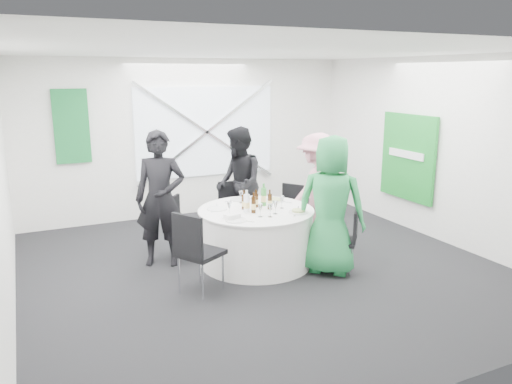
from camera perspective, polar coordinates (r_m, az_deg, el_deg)
name	(u,v)px	position (r m, az deg, el deg)	size (l,w,h in m)	color
floor	(262,268)	(6.76, 0.73, -8.63)	(6.00, 6.00, 0.00)	black
ceiling	(263,51)	(6.27, 0.81, 15.80)	(6.00, 6.00, 0.00)	white
wall_back	(190,138)	(9.13, -7.58, 6.15)	(6.00, 6.00, 0.00)	white
wall_front	(439,230)	(3.98, 20.18, -4.09)	(6.00, 6.00, 0.00)	white
wall_left	(0,187)	(5.75, -27.18, 0.48)	(6.00, 6.00, 0.00)	white
wall_right	(439,150)	(8.13, 20.18, 4.55)	(6.00, 6.00, 0.00)	white
window_panel	(206,132)	(9.18, -5.73, 6.86)	(2.60, 0.03, 1.60)	silver
window_brace_a	(207,132)	(9.14, -5.64, 6.84)	(0.05, 0.05, 3.16)	silver
window_brace_b	(207,132)	(9.14, -5.64, 6.84)	(0.05, 0.05, 3.16)	silver
green_banner	(72,126)	(8.65, -20.33, 7.04)	(0.55, 0.04, 1.20)	#166E2F
green_sign	(408,157)	(8.55, 16.95, 3.83)	(0.05, 1.20, 1.40)	#18882A
banquet_table	(256,236)	(6.80, 0.00, -5.08)	(1.56, 1.56, 0.76)	silver
chair_back	(232,206)	(7.82, -2.75, -1.57)	(0.45, 0.45, 0.89)	black
chair_back_left	(181,221)	(7.15, -8.62, -3.33)	(0.55, 0.55, 0.85)	black
chair_back_right	(290,209)	(7.64, 3.93, -1.96)	(0.56, 0.56, 0.89)	black
chair_front_right	(347,236)	(6.58, 10.33, -4.94)	(0.54, 0.54, 0.84)	black
chair_front_left	(195,247)	(5.82, -6.97, -6.26)	(0.63, 0.62, 1.00)	black
person_man_back_left	(160,199)	(6.74, -10.86, -0.77)	(0.67, 0.44, 1.83)	black
person_man_back	(239,184)	(7.71, -1.98, 0.97)	(0.85, 0.47, 1.75)	black
person_woman_pink	(317,189)	(7.57, 6.94, 0.37)	(1.09, 0.51, 1.68)	pink
person_woman_green	(331,206)	(6.41, 8.54, -1.54)	(0.88, 0.57, 1.80)	#27914B
plate_back	(240,199)	(7.19, -1.80, -0.85)	(0.29, 0.29, 0.01)	white
plate_back_left	(217,209)	(6.71, -4.49, -1.93)	(0.27, 0.27, 0.01)	white
plate_back_right	(274,200)	(7.12, 2.12, -0.93)	(0.28, 0.28, 0.04)	white
plate_front_right	(298,211)	(6.56, 4.85, -2.23)	(0.25, 0.25, 0.04)	white
plate_front_left	(236,220)	(6.19, -2.30, -3.22)	(0.27, 0.27, 0.01)	white
napkin	(232,216)	(6.24, -2.76, -2.76)	(0.19, 0.12, 0.05)	silver
beer_bottle_a	(244,202)	(6.67, -1.39, -1.17)	(0.06, 0.06, 0.26)	#3C210B
beer_bottle_b	(256,201)	(6.78, 0.01, -0.98)	(0.06, 0.06, 0.25)	#3C210B
beer_bottle_c	(270,202)	(6.68, 1.58, -1.11)	(0.06, 0.06, 0.27)	#3C210B
beer_bottle_d	(254,205)	(6.50, -0.28, -1.49)	(0.06, 0.06, 0.28)	#3C210B
green_water_bottle	(264,197)	(6.85, 0.88, -0.57)	(0.08, 0.08, 0.31)	green
clear_water_bottle	(247,203)	(6.54, -1.07, -1.31)	(0.08, 0.08, 0.29)	white
wine_glass_a	(282,199)	(6.73, 2.97, -0.82)	(0.07, 0.07, 0.17)	white
wine_glass_b	(270,207)	(6.31, 1.64, -1.78)	(0.07, 0.07, 0.17)	white
wine_glass_c	(275,204)	(6.46, 2.23, -1.44)	(0.07, 0.07, 0.17)	white
wine_glass_d	(229,205)	(6.42, -3.08, -1.53)	(0.07, 0.07, 0.17)	white
wine_glass_e	(264,193)	(7.04, 0.89, -0.17)	(0.07, 0.07, 0.17)	white
wine_glass_f	(260,207)	(6.31, 0.49, -1.77)	(0.07, 0.07, 0.17)	white
wine_glass_g	(241,194)	(6.99, -1.70, -0.27)	(0.07, 0.07, 0.17)	white
fork_a	(295,215)	(6.43, 4.45, -2.65)	(0.01, 0.15, 0.01)	silver
knife_a	(298,208)	(6.78, 4.84, -1.82)	(0.01, 0.15, 0.01)	silver
fork_b	(216,206)	(6.89, -4.54, -1.56)	(0.01, 0.15, 0.01)	silver
knife_b	(213,211)	(6.64, -4.93, -2.15)	(0.01, 0.15, 0.01)	silver
fork_c	(287,202)	(7.06, 3.60, -1.18)	(0.01, 0.15, 0.01)	silver
knife_c	(271,199)	(7.21, 1.75, -0.85)	(0.01, 0.15, 0.01)	silver
fork_d	(226,218)	(6.28, -3.44, -3.03)	(0.01, 0.15, 0.01)	silver
knife_d	(249,221)	(6.14, -0.82, -3.39)	(0.01, 0.15, 0.01)	silver
fork_e	(249,199)	(7.24, -0.84, -0.78)	(0.01, 0.15, 0.01)	silver
knife_e	(229,201)	(7.11, -3.14, -1.06)	(0.01, 0.15, 0.01)	silver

